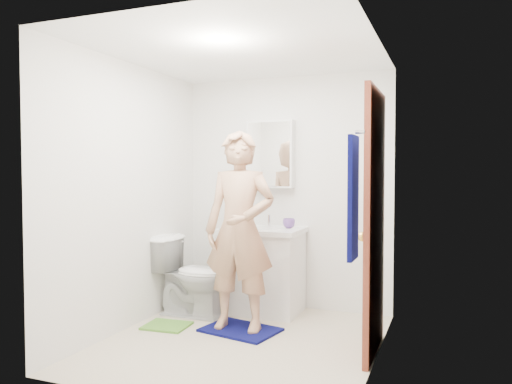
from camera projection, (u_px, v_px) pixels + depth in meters
floor at (241, 343)px, 4.15m from camera, size 2.20×2.40×0.02m
ceiling at (240, 50)px, 4.05m from camera, size 2.20×2.40×0.02m
wall_back at (286, 192)px, 5.23m from camera, size 2.20×0.02×2.40m
wall_front at (161, 208)px, 2.98m from camera, size 2.20×0.02×2.40m
wall_left at (128, 196)px, 4.51m from camera, size 0.02×2.40×2.40m
wall_right at (378, 201)px, 3.70m from camera, size 0.02×2.40×2.40m
vanity_cabinet at (263, 272)px, 5.04m from camera, size 0.75×0.55×0.80m
countertop at (263, 230)px, 5.02m from camera, size 0.79×0.59×0.05m
sink_basin at (263, 229)px, 5.02m from camera, size 0.40×0.40×0.03m
faucet at (269, 220)px, 5.19m from camera, size 0.03×0.03×0.12m
medicine_cabinet at (271, 154)px, 5.20m from camera, size 0.50×0.12×0.70m
mirror_panel at (268, 154)px, 5.14m from camera, size 0.46×0.01×0.66m
door at (375, 222)px, 3.86m from camera, size 0.05×0.80×2.05m
door_knob at (362, 237)px, 3.58m from camera, size 0.07×0.07×0.07m
towel at (353, 198)px, 3.19m from camera, size 0.03×0.24×0.80m
towel_hook at (360, 132)px, 3.16m from camera, size 0.06×0.02×0.02m
toilet at (193, 276)px, 4.91m from camera, size 0.77×0.44×0.78m
bath_mat at (241, 330)px, 4.43m from camera, size 0.72×0.58×0.02m
green_rug at (167, 326)px, 4.55m from camera, size 0.41×0.36×0.02m
soap_dispenser at (246, 218)px, 5.02m from camera, size 0.11×0.11×0.20m
toothbrush_cup at (289, 223)px, 5.01m from camera, size 0.13×0.13×0.10m
man at (240, 230)px, 4.40m from camera, size 0.66×0.46×1.76m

